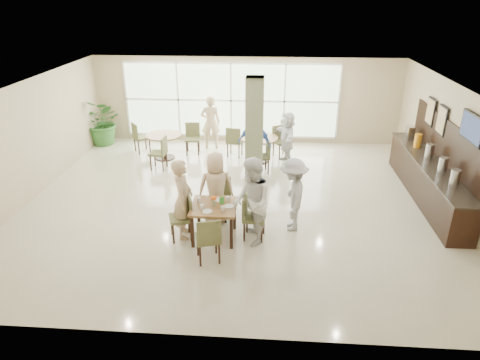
# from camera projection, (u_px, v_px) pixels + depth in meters

# --- Properties ---
(ground) EXTENTS (10.00, 10.00, 0.00)m
(ground) POSITION_uv_depth(u_px,v_px,m) (235.00, 201.00, 10.50)
(ground) COLOR beige
(ground) RESTS_ON ground
(room_shell) EXTENTS (10.00, 10.00, 10.00)m
(room_shell) POSITION_uv_depth(u_px,v_px,m) (235.00, 134.00, 9.81)
(room_shell) COLOR white
(room_shell) RESTS_ON ground
(window_bank) EXTENTS (7.00, 0.04, 7.00)m
(window_bank) POSITION_uv_depth(u_px,v_px,m) (231.00, 101.00, 14.02)
(window_bank) COLOR silver
(window_bank) RESTS_ON ground
(column) EXTENTS (0.45, 0.45, 2.80)m
(column) POSITION_uv_depth(u_px,v_px,m) (254.00, 132.00, 11.00)
(column) COLOR #5F6949
(column) RESTS_ON ground
(main_table) EXTENTS (0.92, 0.92, 0.75)m
(main_table) POSITION_uv_depth(u_px,v_px,m) (214.00, 210.00, 8.69)
(main_table) COLOR brown
(main_table) RESTS_ON ground
(round_table_left) EXTENTS (1.07, 1.07, 0.75)m
(round_table_left) POSITION_uv_depth(u_px,v_px,m) (164.00, 140.00, 12.92)
(round_table_left) COLOR brown
(round_table_left) RESTS_ON ground
(round_table_right) EXTENTS (1.14, 1.14, 0.75)m
(round_table_right) POSITION_uv_depth(u_px,v_px,m) (259.00, 143.00, 12.68)
(round_table_right) COLOR brown
(round_table_right) RESTS_ON ground
(chairs_main_table) EXTENTS (2.04, 2.15, 0.95)m
(chairs_main_table) POSITION_uv_depth(u_px,v_px,m) (216.00, 217.00, 8.76)
(chairs_main_table) COLOR brown
(chairs_main_table) RESTS_ON ground
(chairs_table_left) EXTENTS (2.18, 1.89, 0.95)m
(chairs_table_left) POSITION_uv_depth(u_px,v_px,m) (164.00, 143.00, 12.98)
(chairs_table_left) COLOR brown
(chairs_table_left) RESTS_ON ground
(chairs_table_right) EXTENTS (2.01, 1.88, 0.95)m
(chairs_table_right) POSITION_uv_depth(u_px,v_px,m) (259.00, 146.00, 12.70)
(chairs_table_right) COLOR brown
(chairs_table_right) RESTS_ON ground
(tabletop_clutter) EXTENTS (0.77, 0.72, 0.21)m
(tabletop_clutter) POSITION_uv_depth(u_px,v_px,m) (215.00, 203.00, 8.62)
(tabletop_clutter) COLOR white
(tabletop_clutter) RESTS_ON main_table
(buffet_counter) EXTENTS (0.64, 4.70, 1.95)m
(buffet_counter) POSITION_uv_depth(u_px,v_px,m) (428.00, 177.00, 10.44)
(buffet_counter) COLOR black
(buffet_counter) RESTS_ON ground
(wall_tv) EXTENTS (0.06, 1.00, 0.58)m
(wall_tv) POSITION_uv_depth(u_px,v_px,m) (472.00, 128.00, 8.76)
(wall_tv) COLOR black
(wall_tv) RESTS_ON ground
(framed_art_a) EXTENTS (0.05, 0.55, 0.70)m
(framed_art_a) POSITION_uv_depth(u_px,v_px,m) (442.00, 120.00, 10.34)
(framed_art_a) COLOR black
(framed_art_a) RESTS_ON ground
(framed_art_b) EXTENTS (0.05, 0.55, 0.70)m
(framed_art_b) POSITION_uv_depth(u_px,v_px,m) (431.00, 112.00, 11.06)
(framed_art_b) COLOR black
(framed_art_b) RESTS_ON ground
(potted_plant) EXTENTS (1.78, 1.78, 1.54)m
(potted_plant) POSITION_uv_depth(u_px,v_px,m) (103.00, 122.00, 14.00)
(potted_plant) COLOR #306B2A
(potted_plant) RESTS_ON ground
(teen_left) EXTENTS (0.45, 0.65, 1.71)m
(teen_left) POSITION_uv_depth(u_px,v_px,m) (183.00, 199.00, 8.69)
(teen_left) COLOR tan
(teen_left) RESTS_ON ground
(teen_far) EXTENTS (0.85, 0.57, 1.61)m
(teen_far) POSITION_uv_depth(u_px,v_px,m) (216.00, 188.00, 9.29)
(teen_far) COLOR tan
(teen_far) RESTS_ON ground
(teen_right) EXTENTS (0.89, 1.03, 1.81)m
(teen_right) POSITION_uv_depth(u_px,v_px,m) (252.00, 202.00, 8.46)
(teen_right) COLOR white
(teen_right) RESTS_ON ground
(teen_standing) EXTENTS (0.61, 1.04, 1.61)m
(teen_standing) POSITION_uv_depth(u_px,v_px,m) (293.00, 195.00, 8.97)
(teen_standing) COLOR #A1A1A3
(teen_standing) RESTS_ON ground
(adult_a) EXTENTS (1.13, 0.89, 1.69)m
(adult_a) POSITION_uv_depth(u_px,v_px,m) (254.00, 144.00, 11.79)
(adult_a) COLOR #4473CC
(adult_a) RESTS_ON ground
(adult_b) EXTENTS (0.93, 1.52, 1.53)m
(adult_b) POSITION_uv_depth(u_px,v_px,m) (287.00, 137.00, 12.56)
(adult_b) COLOR white
(adult_b) RESTS_ON ground
(adult_standing) EXTENTS (0.67, 0.48, 1.71)m
(adult_standing) POSITION_uv_depth(u_px,v_px,m) (211.00, 122.00, 13.64)
(adult_standing) COLOR tan
(adult_standing) RESTS_ON ground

